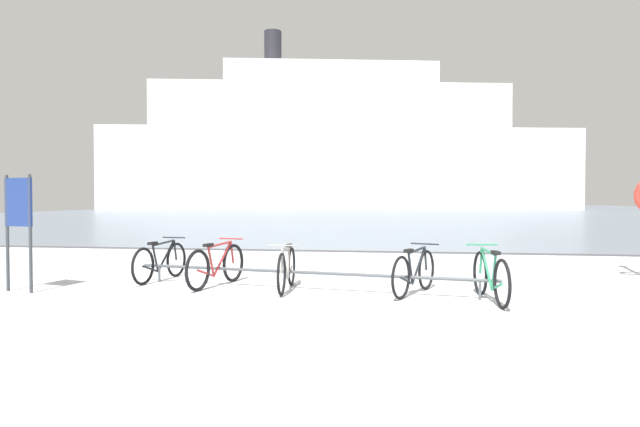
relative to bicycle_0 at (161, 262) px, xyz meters
The scene contains 9 objects.
ground 49.97m from the bicycle_0, 85.24° to the left, with size 80.00×132.00×0.08m.
bike_rack 2.74m from the bicycle_0, 12.31° to the right, with size 5.87×1.06×0.31m.
bicycle_0 is the anchor object (origin of this frame).
bicycle_1 1.26m from the bicycle_0, 20.53° to the right, with size 0.55×1.70×0.77m.
bicycle_2 2.50m from the bicycle_0, 15.41° to the right, with size 0.46×1.61×0.76m.
bicycle_3 4.45m from the bicycle_0, ahead, with size 0.71×1.53×0.75m.
bicycle_4 5.56m from the bicycle_0, 12.11° to the right, with size 0.46×1.67×0.78m.
info_sign 2.36m from the bicycle_0, 138.97° to the right, with size 0.54×0.17×1.82m.
ferry_ship 63.01m from the bicycle_0, 94.33° to the left, with size 59.40×24.33×22.64m.
Camera 1 is at (0.15, -5.16, 1.45)m, focal length 31.50 mm.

